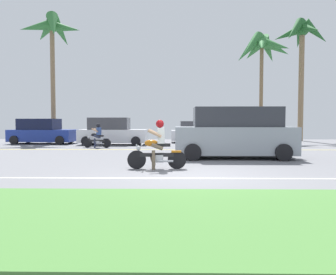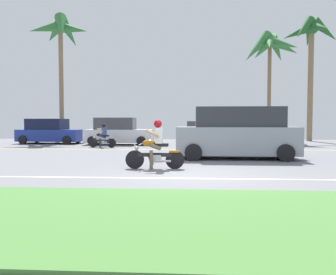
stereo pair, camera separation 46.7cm
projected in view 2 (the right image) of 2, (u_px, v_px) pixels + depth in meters
ground at (191, 162)px, 12.00m from camera, size 56.00×30.00×0.04m
grass_median at (197, 217)px, 4.92m from camera, size 56.00×3.80×0.06m
lane_line_near at (193, 178)px, 8.43m from camera, size 50.40×0.12×0.01m
lane_line_far at (190, 150)px, 16.97m from camera, size 50.40×0.12×0.01m
motorcyclist at (155, 148)px, 10.13m from camera, size 1.81×0.59×1.52m
suv_nearby at (237, 134)px, 13.06m from camera, size 4.87×2.24×2.02m
parked_car_0 at (50, 132)px, 21.94m from camera, size 4.27×2.20×1.64m
parked_car_1 at (118, 132)px, 20.83m from camera, size 4.26×1.87×1.70m
parked_car_2 at (207, 133)px, 22.83m from camera, size 4.28×1.98×1.48m
palm_tree_0 at (61, 35)px, 24.07m from camera, size 4.44×4.30×9.25m
palm_tree_1 at (311, 38)px, 24.19m from camera, size 4.13×4.23×9.14m
palm_tree_2 at (270, 49)px, 23.73m from camera, size 4.27×4.47×7.93m
motorcyclist_distant at (102, 137)px, 18.50m from camera, size 1.61×0.55×1.35m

